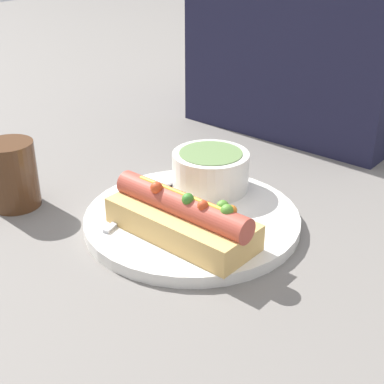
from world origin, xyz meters
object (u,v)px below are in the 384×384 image
at_px(soup_bowl, 211,169).
at_px(drinking_glass, 12,175).
at_px(hot_dog, 182,218).
at_px(spoon, 157,188).

bearing_deg(soup_bowl, drinking_glass, -134.87).
distance_m(hot_dog, spoon, 0.12).
bearing_deg(drinking_glass, hot_dog, 15.80).
xyz_separation_m(hot_dog, drinking_glass, (-0.23, -0.07, 0.01)).
xyz_separation_m(hot_dog, spoon, (-0.10, 0.06, -0.02)).
relative_size(hot_dog, soup_bowl, 1.78).
bearing_deg(spoon, drinking_glass, 119.71).
relative_size(soup_bowl, spoon, 0.61).
height_order(spoon, drinking_glass, drinking_glass).
relative_size(hot_dog, spoon, 1.08).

